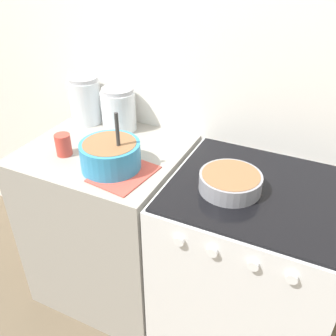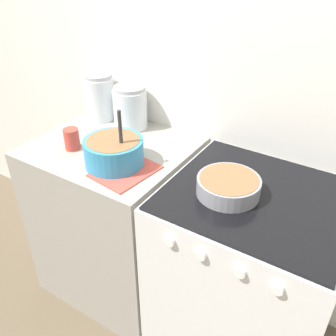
{
  "view_description": "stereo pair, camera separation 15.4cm",
  "coord_description": "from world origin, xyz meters",
  "px_view_note": "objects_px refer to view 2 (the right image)",
  "views": [
    {
      "loc": [
        0.58,
        -0.94,
        1.79
      ],
      "look_at": [
        0.02,
        0.24,
        0.97
      ],
      "focal_mm": 40.0,
      "sensor_mm": 36.0,
      "label": 1
    },
    {
      "loc": [
        0.71,
        -0.86,
        1.79
      ],
      "look_at": [
        0.02,
        0.24,
        0.97
      ],
      "focal_mm": 40.0,
      "sensor_mm": 36.0,
      "label": 2
    }
  ],
  "objects_px": {
    "stove": "(246,276)",
    "storage_jar_left": "(100,100)",
    "baking_pan": "(228,186)",
    "storage_jar_middle": "(130,110)",
    "mixing_bowl": "(114,151)",
    "tin_can": "(72,139)"
  },
  "relations": [
    {
      "from": "storage_jar_middle",
      "to": "tin_can",
      "type": "distance_m",
      "value": 0.35
    },
    {
      "from": "storage_jar_middle",
      "to": "tin_can",
      "type": "bearing_deg",
      "value": -104.47
    },
    {
      "from": "mixing_bowl",
      "to": "tin_can",
      "type": "xyz_separation_m",
      "value": [
        -0.26,
        0.0,
        -0.02
      ]
    },
    {
      "from": "mixing_bowl",
      "to": "baking_pan",
      "type": "relative_size",
      "value": 1.08
    },
    {
      "from": "stove",
      "to": "storage_jar_left",
      "type": "height_order",
      "value": "storage_jar_left"
    },
    {
      "from": "stove",
      "to": "mixing_bowl",
      "type": "xyz_separation_m",
      "value": [
        -0.62,
        -0.12,
        0.53
      ]
    },
    {
      "from": "mixing_bowl",
      "to": "tin_can",
      "type": "distance_m",
      "value": 0.26
    },
    {
      "from": "stove",
      "to": "mixing_bowl",
      "type": "bearing_deg",
      "value": -168.69
    },
    {
      "from": "baking_pan",
      "to": "storage_jar_left",
      "type": "relative_size",
      "value": 1.01
    },
    {
      "from": "mixing_bowl",
      "to": "baking_pan",
      "type": "height_order",
      "value": "mixing_bowl"
    },
    {
      "from": "mixing_bowl",
      "to": "storage_jar_left",
      "type": "xyz_separation_m",
      "value": [
        -0.38,
        0.35,
        0.04
      ]
    },
    {
      "from": "baking_pan",
      "to": "storage_jar_middle",
      "type": "bearing_deg",
      "value": 157.92
    },
    {
      "from": "baking_pan",
      "to": "storage_jar_left",
      "type": "bearing_deg",
      "value": 162.65
    },
    {
      "from": "stove",
      "to": "mixing_bowl",
      "type": "distance_m",
      "value": 0.83
    },
    {
      "from": "mixing_bowl",
      "to": "storage_jar_middle",
      "type": "bearing_deg",
      "value": 116.42
    },
    {
      "from": "stove",
      "to": "tin_can",
      "type": "height_order",
      "value": "tin_can"
    },
    {
      "from": "tin_can",
      "to": "mixing_bowl",
      "type": "bearing_deg",
      "value": -1.02
    },
    {
      "from": "mixing_bowl",
      "to": "storage_jar_middle",
      "type": "height_order",
      "value": "mixing_bowl"
    },
    {
      "from": "storage_jar_middle",
      "to": "storage_jar_left",
      "type": "bearing_deg",
      "value": -180.0
    },
    {
      "from": "stove",
      "to": "tin_can",
      "type": "relative_size",
      "value": 9.02
    },
    {
      "from": "stove",
      "to": "storage_jar_middle",
      "type": "height_order",
      "value": "storage_jar_middle"
    },
    {
      "from": "baking_pan",
      "to": "tin_can",
      "type": "height_order",
      "value": "tin_can"
    }
  ]
}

